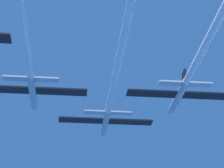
# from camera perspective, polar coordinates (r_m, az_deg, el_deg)

# --- Properties ---
(jet_lead) EXTENTS (15.97, 56.99, 2.65)m
(jet_lead) POSITION_cam_1_polar(r_m,az_deg,el_deg) (62.88, 0.46, 1.14)
(jet_lead) COLOR #B2BAC6
(jet_left_wing) EXTENTS (15.97, 63.60, 2.65)m
(jet_left_wing) POSITION_cam_1_polar(r_m,az_deg,el_deg) (50.68, -11.29, 9.10)
(jet_left_wing) COLOR #B2BAC6
(jet_right_wing) EXTENTS (15.97, 62.71, 2.65)m
(jet_right_wing) POSITION_cam_1_polar(r_m,az_deg,el_deg) (53.20, 13.13, 7.74)
(jet_right_wing) COLOR #B2BAC6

